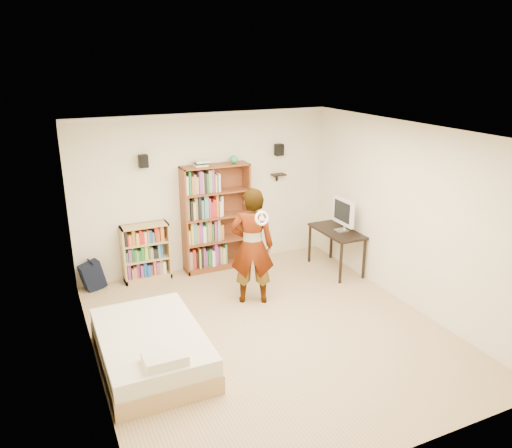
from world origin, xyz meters
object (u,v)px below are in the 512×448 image
Objects in this scene: computer_desk at (336,250)px; daybed at (151,344)px; low_bookshelf at (146,252)px; person at (252,246)px; tall_bookshelf at (216,218)px.

daybed is at bearing -157.82° from computer_desk.
person is at bearing -48.51° from low_bookshelf.
tall_bookshelf is 1.92× the size of low_bookshelf.
low_bookshelf is 1.97m from person.
computer_desk is at bearing -143.35° from person.
computer_desk reaches higher than daybed.
daybed is at bearing -101.75° from low_bookshelf.
computer_desk is at bearing -17.59° from low_bookshelf.
tall_bookshelf reaches higher than low_bookshelf.
low_bookshelf is 0.52× the size of daybed.
tall_bookshelf is at bearing 152.70° from computer_desk.
tall_bookshelf is 3.05m from daybed.
person is at bearing -88.49° from tall_bookshelf.
low_bookshelf is at bearing 178.81° from tall_bookshelf.
person reaches higher than daybed.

